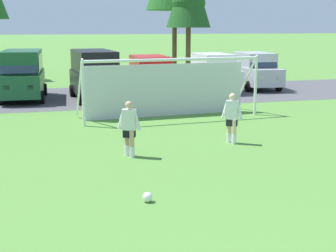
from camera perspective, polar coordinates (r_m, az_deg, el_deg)
ground_plane at (r=18.70m, az=-6.73°, el=0.05°), size 400.00×400.00×0.00m
parking_lot_strip at (r=26.52m, az=-9.22°, el=3.43°), size 52.00×8.40×0.01m
soccer_ball at (r=10.63m, az=-2.43°, el=-8.35°), size 0.22×0.22×0.22m
soccer_goal at (r=20.20m, az=0.02°, el=4.71°), size 7.54×2.48×2.57m
player_midfield_center at (r=14.07m, az=-4.59°, el=-0.35°), size 0.66×0.47×1.64m
player_defender_far at (r=15.77m, az=7.53°, el=0.90°), size 0.61×0.55×1.64m
parked_car_slot_center at (r=26.10m, az=-16.71°, el=5.92°), size 2.41×4.91×2.52m
parked_car_slot_center_right at (r=25.32m, az=-8.64°, el=6.12°), size 2.42×4.91×2.52m
parked_car_slot_right at (r=26.24m, az=-2.05°, el=5.93°), size 2.15×4.61×2.16m
parked_car_slot_far_right at (r=28.55m, az=5.37°, el=6.36°), size 2.18×4.62×2.16m
parked_car_slot_end at (r=30.09m, az=10.18°, el=6.50°), size 2.36×4.71×2.16m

